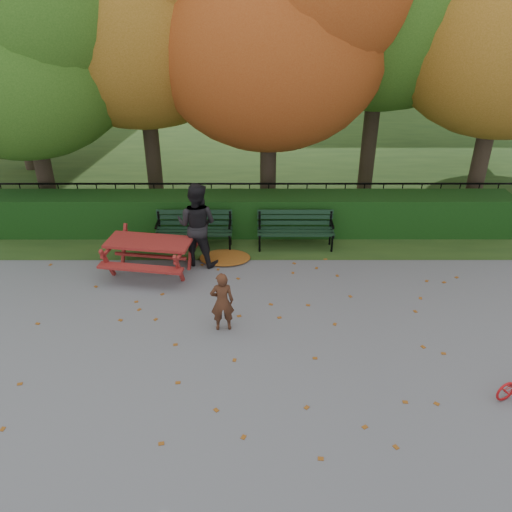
{
  "coord_description": "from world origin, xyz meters",
  "views": [
    {
      "loc": [
        0.16,
        -6.98,
        5.56
      ],
      "look_at": [
        0.16,
        1.37,
        1.0
      ],
      "focal_mm": 35.0,
      "sensor_mm": 36.0,
      "label": 1
    }
  ],
  "objects_px": {
    "tree_a": "(24,35)",
    "bench_right": "(295,227)",
    "bench_left": "(194,227)",
    "child": "(222,302)",
    "adult": "(197,225)",
    "tree_c": "(284,20)",
    "picnic_table": "(149,248)"
  },
  "relations": [
    {
      "from": "tree_a",
      "to": "bench_right",
      "type": "height_order",
      "value": "tree_a"
    },
    {
      "from": "bench_left",
      "to": "bench_right",
      "type": "distance_m",
      "value": 2.4
    },
    {
      "from": "tree_a",
      "to": "child",
      "type": "relative_size",
      "value": 6.4
    },
    {
      "from": "bench_left",
      "to": "child",
      "type": "height_order",
      "value": "child"
    },
    {
      "from": "bench_left",
      "to": "adult",
      "type": "bearing_deg",
      "value": -77.72
    },
    {
      "from": "tree_a",
      "to": "tree_c",
      "type": "relative_size",
      "value": 0.94
    },
    {
      "from": "tree_c",
      "to": "adult",
      "type": "xyz_separation_m",
      "value": [
        -1.96,
        -3.06,
        -3.88
      ]
    },
    {
      "from": "picnic_table",
      "to": "child",
      "type": "bearing_deg",
      "value": -41.71
    },
    {
      "from": "tree_c",
      "to": "picnic_table",
      "type": "xyz_separation_m",
      "value": [
        -2.96,
        -3.48,
        -4.23
      ]
    },
    {
      "from": "picnic_table",
      "to": "child",
      "type": "relative_size",
      "value": 1.7
    },
    {
      "from": "tree_c",
      "to": "bench_left",
      "type": "relative_size",
      "value": 4.44
    },
    {
      "from": "child",
      "to": "bench_left",
      "type": "bearing_deg",
      "value": -82.47
    },
    {
      "from": "tree_a",
      "to": "bench_left",
      "type": "height_order",
      "value": "tree_a"
    },
    {
      "from": "tree_a",
      "to": "child",
      "type": "bearing_deg",
      "value": -47.31
    },
    {
      "from": "child",
      "to": "adult",
      "type": "distance_m",
      "value": 2.59
    },
    {
      "from": "bench_right",
      "to": "child",
      "type": "height_order",
      "value": "child"
    },
    {
      "from": "bench_right",
      "to": "adult",
      "type": "xyz_separation_m",
      "value": [
        -2.23,
        -0.8,
        0.43
      ]
    },
    {
      "from": "tree_a",
      "to": "child",
      "type": "distance_m",
      "value": 8.03
    },
    {
      "from": "bench_left",
      "to": "picnic_table",
      "type": "bearing_deg",
      "value": -123.95
    },
    {
      "from": "bench_right",
      "to": "picnic_table",
      "type": "relative_size",
      "value": 0.9
    },
    {
      "from": "tree_c",
      "to": "picnic_table",
      "type": "height_order",
      "value": "tree_c"
    },
    {
      "from": "tree_a",
      "to": "bench_right",
      "type": "distance_m",
      "value": 7.69
    },
    {
      "from": "bench_left",
      "to": "adult",
      "type": "relative_size",
      "value": 0.95
    },
    {
      "from": "tree_a",
      "to": "adult",
      "type": "distance_m",
      "value": 6.04
    },
    {
      "from": "bench_right",
      "to": "adult",
      "type": "distance_m",
      "value": 2.4
    },
    {
      "from": "picnic_table",
      "to": "tree_a",
      "type": "bearing_deg",
      "value": 143.59
    },
    {
      "from": "tree_c",
      "to": "picnic_table",
      "type": "relative_size",
      "value": 4.01
    },
    {
      "from": "bench_left",
      "to": "picnic_table",
      "type": "distance_m",
      "value": 1.48
    },
    {
      "from": "bench_right",
      "to": "adult",
      "type": "relative_size",
      "value": 0.95
    },
    {
      "from": "tree_c",
      "to": "bench_left",
      "type": "distance_m",
      "value": 5.31
    },
    {
      "from": "bench_right",
      "to": "child",
      "type": "bearing_deg",
      "value": -115.24
    },
    {
      "from": "picnic_table",
      "to": "adult",
      "type": "height_order",
      "value": "adult"
    }
  ]
}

